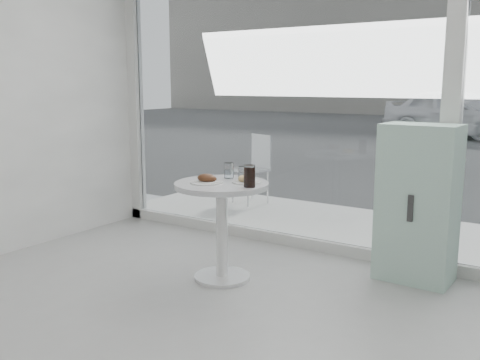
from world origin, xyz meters
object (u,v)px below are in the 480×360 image
Objects in this scene: car_white at (458,113)px; plate_fritter at (207,180)px; water_tumbler_b at (242,174)px; patio_chair at (255,164)px; water_tumbler_a at (229,171)px; mint_cabinet at (418,203)px; cola_glass at (250,177)px; main_table at (222,211)px; plate_donut at (246,180)px.

plate_fritter is (0.82, -12.81, 0.10)m from car_white.
car_white is at bearing 94.40° from water_tumbler_b.
water_tumbler_a reaches higher than patio_chair.
mint_cabinet is 1.62m from plate_fritter.
car_white reaches higher than cola_glass.
water_tumbler_a reaches higher than plate_fritter.
patio_chair is 2.44m from water_tumbler_b.
car_white is (-0.89, 12.72, 0.14)m from main_table.
water_tumbler_b reaches higher than plate_fritter.
water_tumbler_a is (-1.31, -0.64, 0.22)m from mint_cabinet.
water_tumbler_a is at bearing -43.36° from patio_chair.
cola_glass is at bearing -39.17° from patio_chair.
plate_donut is at bearing -144.38° from mint_cabinet.
main_table is 0.33m from water_tumbler_b.
mint_cabinet reaches higher than plate_donut.
mint_cabinet is 1.36m from water_tumbler_b.
main_table is at bearing -161.91° from car_white.
water_tumbler_a is (-0.06, 0.18, 0.27)m from main_table.
patio_chair is 2.73m from cola_glass.
car_white is 12.82m from cola_glass.
water_tumbler_a is 0.40m from cola_glass.
water_tumbler_a is (0.83, -12.54, 0.13)m from car_white.
mint_cabinet is at bearing 33.31° from main_table.
mint_cabinet is 1.48m from water_tumbler_a.
main_table is 0.63× the size of mint_cabinet.
water_tumbler_b reaches higher than main_table.
plate_donut reaches higher than main_table.
main_table is at bearing 48.46° from plate_fritter.
cola_glass is (0.35, 0.05, 0.05)m from plate_fritter.
cola_glass reaches higher than main_table.
mint_cabinet reaches higher than water_tumbler_a.
main_table is 12.75m from car_white.
patio_chair reaches higher than plate_donut.
plate_fritter is at bearing -131.54° from main_table.
plate_donut is 2.05× the size of water_tumbler_b.
water_tumbler_b is at bearing 60.72° from plate_fritter.
car_white is 12.67m from plate_donut.
mint_cabinet reaches higher than patio_chair.
patio_chair is 2.56m from plate_donut.
patio_chair is at bearing 116.16° from main_table.
plate_donut is 0.13m from water_tumbler_b.
plate_fritter is 0.36m from cola_glass.
car_white reaches higher than plate_fritter.
water_tumbler_a is 0.13m from water_tumbler_b.
patio_chair is at bearing 150.26° from mint_cabinet.
water_tumbler_b is at bearing -149.50° from mint_cabinet.
plate_fritter is at bearing -143.14° from plate_donut.
mint_cabinet is at bearing -155.69° from car_white.
water_tumbler_b is (0.15, 0.26, 0.02)m from plate_fritter.
water_tumbler_a is 0.77× the size of cola_glass.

